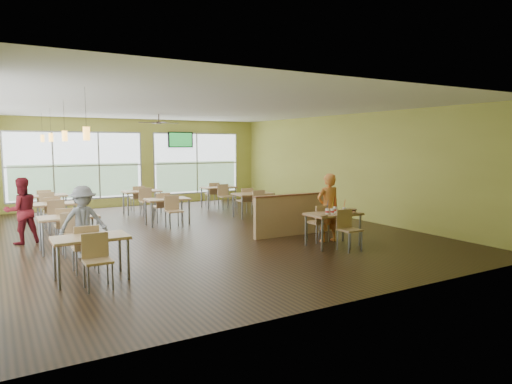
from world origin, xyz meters
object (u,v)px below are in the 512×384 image
at_px(half_wall_divider, 296,214).
at_px(man_plaid, 328,208).
at_px(main_table, 333,218).
at_px(food_basket, 351,210).

relative_size(half_wall_divider, man_plaid, 1.50).
bearing_deg(half_wall_divider, main_table, -90.00).
distance_m(half_wall_divider, man_plaid, 1.08).
xyz_separation_m(half_wall_divider, food_basket, (0.50, -1.49, 0.26)).
xyz_separation_m(half_wall_divider, man_plaid, (0.19, -1.03, 0.28)).
relative_size(main_table, man_plaid, 0.95).
bearing_deg(food_basket, main_table, 175.71).
height_order(half_wall_divider, man_plaid, man_plaid).
bearing_deg(food_basket, half_wall_divider, 108.45).
relative_size(half_wall_divider, food_basket, 9.51).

